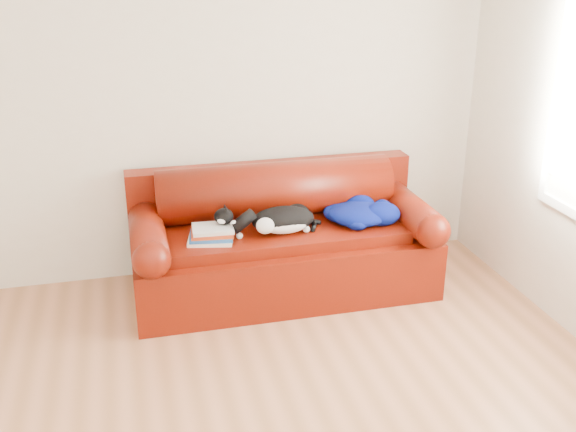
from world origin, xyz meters
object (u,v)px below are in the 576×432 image
object	(u,v)px
book_stack	(212,234)
blanket	(360,212)
cat	(283,221)
sofa_base	(283,259)

from	to	relation	value
book_stack	blanket	size ratio (longest dim) A/B	0.63
book_stack	blanket	distance (m)	1.07
book_stack	cat	bearing A→B (deg)	2.98
sofa_base	cat	bearing A→B (deg)	-103.97
sofa_base	blanket	size ratio (longest dim) A/B	3.99
sofa_base	cat	distance (m)	0.37
cat	sofa_base	bearing A→B (deg)	52.81
sofa_base	book_stack	world-z (taller)	book_stack
book_stack	blanket	world-z (taller)	blanket
cat	blanket	bearing A→B (deg)	-17.68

